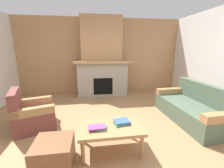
# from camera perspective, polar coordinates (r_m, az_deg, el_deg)

# --- Properties ---
(ground) EXTENTS (9.00, 9.00, 0.00)m
(ground) POSITION_cam_1_polar(r_m,az_deg,el_deg) (3.09, 0.35, -18.35)
(ground) COLOR #9E754C
(wall_back_wood_panel) EXTENTS (6.00, 0.12, 2.70)m
(wall_back_wood_panel) POSITION_cam_1_polar(r_m,az_deg,el_deg) (5.61, -4.28, 10.72)
(wall_back_wood_panel) COLOR tan
(wall_back_wood_panel) RESTS_ON ground
(fireplace) EXTENTS (1.90, 0.82, 2.70)m
(fireplace) POSITION_cam_1_polar(r_m,az_deg,el_deg) (5.25, -3.94, 8.48)
(fireplace) COLOR gray
(fireplace) RESTS_ON ground
(couch) EXTENTS (0.91, 1.83, 0.85)m
(couch) POSITION_cam_1_polar(r_m,az_deg,el_deg) (3.92, 28.84, -8.32)
(couch) COLOR #4C604C
(couch) RESTS_ON ground
(armchair) EXTENTS (0.96, 0.96, 0.85)m
(armchair) POSITION_cam_1_polar(r_m,az_deg,el_deg) (3.56, -28.63, -10.34)
(armchair) COLOR brown
(armchair) RESTS_ON ground
(coffee_table) EXTENTS (1.00, 0.60, 0.43)m
(coffee_table) POSITION_cam_1_polar(r_m,az_deg,el_deg) (2.46, -0.44, -17.23)
(coffee_table) COLOR #A87A4C
(coffee_table) RESTS_ON ground
(ottoman) EXTENTS (0.52, 0.52, 0.40)m
(ottoman) POSITION_cam_1_polar(r_m,az_deg,el_deg) (2.43, -21.54, -23.86)
(ottoman) COLOR brown
(ottoman) RESTS_ON ground
(book_stack_near_edge) EXTENTS (0.29, 0.21, 0.05)m
(book_stack_near_edge) POSITION_cam_1_polar(r_m,az_deg,el_deg) (2.36, -5.65, -16.52)
(book_stack_near_edge) COLOR #3D7F4C
(book_stack_near_edge) RESTS_ON coffee_table
(book_stack_center) EXTENTS (0.28, 0.26, 0.05)m
(book_stack_center) POSITION_cam_1_polar(r_m,az_deg,el_deg) (2.50, 3.67, -14.54)
(book_stack_center) COLOR #3D7F4C
(book_stack_center) RESTS_ON coffee_table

